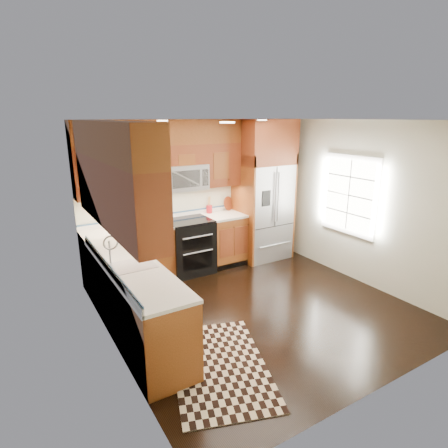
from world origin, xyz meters
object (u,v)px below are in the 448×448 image
refrigerator (264,191)px  utensil_crock (209,207)px  range (189,246)px  knife_block (141,219)px  rug (219,365)px

refrigerator → utensil_crock: (-1.00, 0.30, -0.26)m
range → knife_block: 0.99m
utensil_crock → knife_block: bearing=-173.7°
refrigerator → utensil_crock: bearing=163.4°
range → utensil_crock: size_ratio=3.11×
refrigerator → utensil_crock: size_ratio=8.56×
range → rug: (-0.88, -2.52, -0.46)m
utensil_crock → range: bearing=-154.6°
rug → range: bearing=89.6°
refrigerator → rug: size_ratio=1.57×
rug → knife_block: (0.08, 2.63, 1.04)m
rug → knife_block: knife_block is taller
refrigerator → range: bearing=178.6°
knife_block → refrigerator: bearing=-3.7°
range → rug: 2.71m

